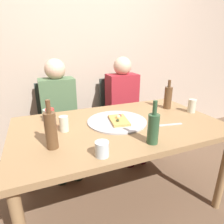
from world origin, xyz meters
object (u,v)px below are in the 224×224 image
(short_glass, at_px, (64,124))
(tumbler_far, at_px, (192,106))
(dining_table, at_px, (119,132))
(wine_bottle, at_px, (153,128))
(wine_glass, at_px, (47,114))
(water_bottle, at_px, (168,97))
(table_knife, at_px, (169,125))
(soda_can, at_px, (50,116))
(beer_bottle, at_px, (51,130))
(tumbler_near, at_px, (102,149))
(chair_right, at_px, (120,110))
(guest_in_sweater, at_px, (60,111))
(chair_left, at_px, (59,118))
(pizza_tray, at_px, (117,121))
(guest_in_beanie, at_px, (125,103))
(pizza_slice_last, at_px, (119,120))

(short_glass, bearing_deg, tumbler_far, -1.76)
(dining_table, distance_m, wine_bottle, 0.40)
(wine_glass, distance_m, short_glass, 0.30)
(water_bottle, bearing_deg, table_knife, -125.58)
(wine_glass, relative_size, soda_can, 0.68)
(short_glass, bearing_deg, beer_bottle, -116.01)
(short_glass, bearing_deg, tumbler_near, -70.64)
(soda_can, height_order, chair_right, chair_right)
(tumbler_near, xyz_separation_m, short_glass, (-0.14, 0.40, 0.01))
(guest_in_sweater, bearing_deg, wine_glass, 69.20)
(wine_bottle, xyz_separation_m, chair_left, (-0.43, 1.21, -0.31))
(tumbler_far, height_order, table_knife, tumbler_far)
(water_bottle, height_order, guest_in_sweater, guest_in_sweater)
(tumbler_near, distance_m, table_knife, 0.65)
(wine_glass, bearing_deg, tumbler_far, -14.73)
(pizza_tray, xyz_separation_m, table_knife, (0.34, -0.21, -0.00))
(pizza_tray, bearing_deg, short_glass, -178.41)
(wine_glass, xyz_separation_m, guest_in_beanie, (0.90, 0.39, -0.12))
(table_knife, relative_size, chair_right, 0.24)
(guest_in_beanie, bearing_deg, dining_table, 60.87)
(tumbler_near, relative_size, guest_in_beanie, 0.07)
(chair_right, xyz_separation_m, guest_in_sweater, (-0.76, -0.15, 0.13))
(dining_table, distance_m, beer_bottle, 0.58)
(chair_left, bearing_deg, soda_can, 78.83)
(soda_can, height_order, chair_left, chair_left)
(tumbler_near, height_order, chair_right, chair_right)
(dining_table, height_order, tumbler_far, tumbler_far)
(chair_left, height_order, chair_right, same)
(beer_bottle, height_order, guest_in_sweater, guest_in_sweater)
(guest_in_sweater, bearing_deg, beer_bottle, 80.05)
(pizza_tray, relative_size, chair_right, 0.52)
(wine_bottle, distance_m, short_glass, 0.62)
(soda_can, distance_m, chair_left, 0.72)
(dining_table, distance_m, wine_glass, 0.61)
(pizza_tray, distance_m, chair_right, 0.93)
(pizza_tray, bearing_deg, wine_glass, 151.48)
(tumbler_near, xyz_separation_m, chair_left, (-0.09, 1.23, -0.25))
(pizza_slice_last, bearing_deg, dining_table, -105.80)
(short_glass, bearing_deg, soda_can, 113.56)
(chair_left, relative_size, guest_in_beanie, 0.77)
(pizza_slice_last, distance_m, guest_in_sweater, 0.78)
(wine_glass, xyz_separation_m, chair_left, (0.15, 0.54, -0.25))
(wine_glass, xyz_separation_m, guest_in_sweater, (0.15, 0.39, -0.12))
(water_bottle, relative_size, tumbler_far, 2.27)
(wine_bottle, bearing_deg, table_knife, 34.54)
(water_bottle, xyz_separation_m, guest_in_sweater, (-0.94, 0.54, -0.19))
(table_knife, distance_m, chair_right, 1.05)
(soda_can, bearing_deg, table_knife, -24.11)
(chair_right, distance_m, guest_in_beanie, 0.20)
(pizza_slice_last, bearing_deg, guest_in_sweater, 118.11)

